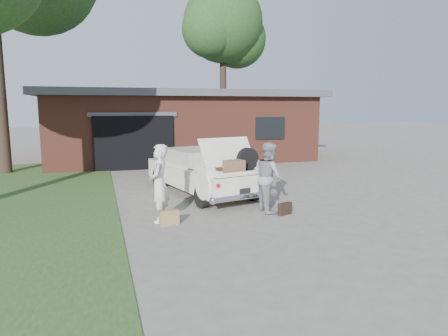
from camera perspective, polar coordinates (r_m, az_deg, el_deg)
name	(u,v)px	position (r m, az deg, el deg)	size (l,w,h in m)	color
ground	(232,218)	(9.36, 1.11, -7.21)	(90.00, 90.00, 0.00)	gray
house	(178,124)	(20.38, -6.60, 6.22)	(12.80, 7.80, 3.30)	brown
tree_right	(224,28)	(27.42, 0.03, 19.33)	(5.92, 5.15, 10.50)	#38281E
sedan	(203,171)	(11.83, -3.04, -0.46)	(2.76, 4.89, 1.75)	white
woman_left	(159,183)	(9.04, -9.23, -2.18)	(0.64, 0.42, 1.75)	silver
woman_right	(269,177)	(9.86, 6.45, -1.29)	(0.84, 0.65, 1.73)	gray
suitcase_left	(169,218)	(8.90, -7.83, -7.04)	(0.43, 0.14, 0.33)	#997F4E
suitcase_right	(285,209)	(9.75, 8.69, -5.78)	(0.37, 0.12, 0.29)	black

